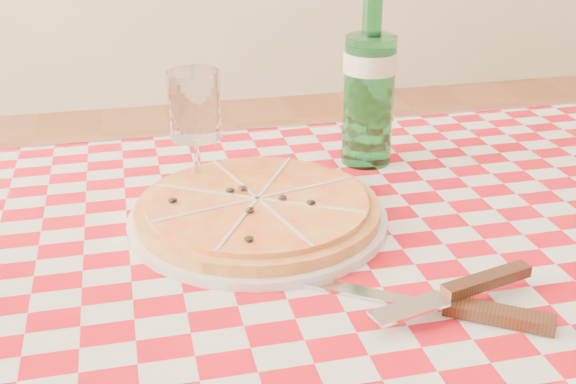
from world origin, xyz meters
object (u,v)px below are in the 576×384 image
at_px(wine_glass, 196,135).
at_px(pizza_plate, 258,208).
at_px(dining_table, 316,331).
at_px(water_bottle, 370,72).

bearing_deg(wine_glass, pizza_plate, -58.56).
distance_m(pizza_plate, wine_glass, 0.13).
bearing_deg(dining_table, wine_glass, 117.93).
relative_size(dining_table, water_bottle, 4.35).
bearing_deg(pizza_plate, dining_table, -65.63).
bearing_deg(pizza_plate, wine_glass, 121.44).
relative_size(dining_table, wine_glass, 6.98).
bearing_deg(pizza_plate, water_bottle, 39.55).
height_order(water_bottle, wine_glass, water_bottle).
relative_size(dining_table, pizza_plate, 3.70).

